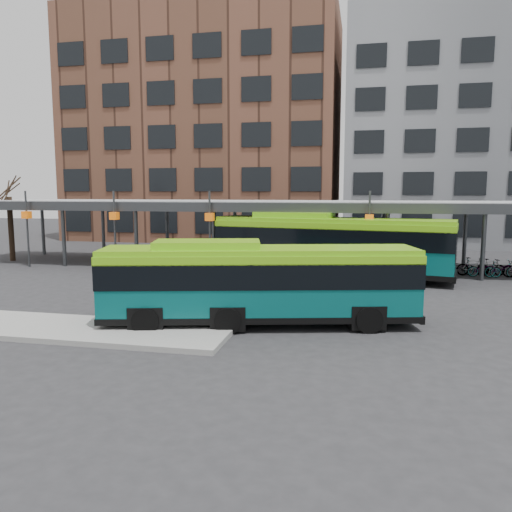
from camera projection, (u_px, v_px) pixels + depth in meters
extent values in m
plane|color=#28282B|center=(210.00, 316.00, 19.18)|extent=(120.00, 120.00, 0.00)
cube|color=gray|center=(33.00, 326.00, 17.40)|extent=(14.00, 3.00, 0.18)
cube|color=#999B9E|center=(271.00, 204.00, 31.27)|extent=(40.00, 6.00, 0.35)
cube|color=#383A3D|center=(262.00, 208.00, 28.38)|extent=(40.00, 0.15, 0.55)
cylinder|color=#383A3D|center=(43.00, 229.00, 37.70)|extent=(0.24, 0.24, 3.80)
cylinder|color=#383A3D|center=(64.00, 237.00, 31.81)|extent=(0.24, 0.24, 3.80)
cylinder|color=#383A3D|center=(103.00, 231.00, 36.66)|extent=(0.24, 0.24, 3.80)
cylinder|color=#383A3D|center=(136.00, 238.00, 30.77)|extent=(0.24, 0.24, 3.80)
cylinder|color=#383A3D|center=(167.00, 232.00, 35.62)|extent=(0.24, 0.24, 3.80)
cylinder|color=#383A3D|center=(214.00, 240.00, 29.74)|extent=(0.24, 0.24, 3.80)
cylinder|color=#383A3D|center=(235.00, 233.00, 34.59)|extent=(0.24, 0.24, 3.80)
cylinder|color=#383A3D|center=(297.00, 241.00, 28.70)|extent=(0.24, 0.24, 3.80)
cylinder|color=#383A3D|center=(307.00, 234.00, 33.55)|extent=(0.24, 0.24, 3.80)
cylinder|color=#383A3D|center=(387.00, 243.00, 27.66)|extent=(0.24, 0.24, 3.80)
cylinder|color=#383A3D|center=(383.00, 236.00, 32.51)|extent=(0.24, 0.24, 3.80)
cylinder|color=#383A3D|center=(483.00, 245.00, 26.63)|extent=(0.24, 0.24, 3.80)
cylinder|color=#383A3D|center=(465.00, 237.00, 31.48)|extent=(0.24, 0.24, 3.80)
cylinder|color=#383A3D|center=(27.00, 229.00, 31.38)|extent=(0.12, 0.12, 4.80)
cube|color=orange|center=(27.00, 215.00, 31.27)|extent=(0.45, 0.45, 0.45)
cylinder|color=#383A3D|center=(115.00, 231.00, 30.14)|extent=(0.12, 0.12, 4.80)
cube|color=orange|center=(114.00, 216.00, 30.02)|extent=(0.45, 0.45, 0.45)
cylinder|color=#383A3D|center=(210.00, 232.00, 28.90)|extent=(0.12, 0.12, 4.80)
cube|color=orange|center=(210.00, 217.00, 28.78)|extent=(0.45, 0.45, 0.45)
cylinder|color=#383A3D|center=(369.00, 235.00, 27.03)|extent=(0.12, 0.12, 4.80)
cube|color=orange|center=(369.00, 219.00, 26.91)|extent=(0.45, 0.45, 0.45)
cylinder|color=black|center=(11.00, 229.00, 34.26)|extent=(0.36, 0.36, 4.40)
cylinder|color=black|center=(10.00, 191.00, 33.91)|extent=(0.08, 1.63, 1.59)
cylinder|color=black|center=(10.00, 191.00, 34.02)|extent=(1.63, 0.13, 1.59)
cylinder|color=black|center=(7.00, 191.00, 33.94)|extent=(0.15, 1.63, 1.59)
cylinder|color=black|center=(8.00, 191.00, 33.83)|extent=(1.63, 0.10, 1.59)
cube|color=brown|center=(208.00, 130.00, 50.86)|extent=(26.00, 14.00, 22.00)
cube|color=slate|center=(480.00, 134.00, 45.60)|extent=(24.00, 14.00, 20.00)
cube|color=#075353|center=(259.00, 285.00, 17.74)|extent=(11.25, 4.84, 2.30)
cube|color=black|center=(259.00, 272.00, 17.68)|extent=(11.31, 4.90, 0.87)
cube|color=#75C314|center=(259.00, 250.00, 17.58)|extent=(11.23, 4.75, 0.18)
cube|color=#75C314|center=(207.00, 245.00, 17.50)|extent=(3.96, 2.47, 0.32)
cube|color=black|center=(259.00, 313.00, 17.87)|extent=(11.32, 4.90, 0.22)
cylinder|color=black|center=(369.00, 320.00, 16.86)|extent=(0.96, 0.48, 0.92)
cylinder|color=black|center=(354.00, 305.00, 19.08)|extent=(0.96, 0.48, 0.92)
cylinder|color=black|center=(228.00, 321.00, 16.73)|extent=(0.96, 0.48, 0.92)
cylinder|color=black|center=(229.00, 306.00, 18.95)|extent=(0.96, 0.48, 0.92)
cylinder|color=black|center=(145.00, 321.00, 16.65)|extent=(0.96, 0.48, 0.92)
cylinder|color=black|center=(157.00, 306.00, 18.87)|extent=(0.96, 0.48, 0.92)
cube|color=#075353|center=(331.00, 246.00, 27.75)|extent=(13.27, 5.16, 2.71)
cube|color=black|center=(331.00, 237.00, 27.68)|extent=(13.34, 5.24, 1.03)
cube|color=#75C314|center=(331.00, 220.00, 27.56)|extent=(13.25, 5.05, 0.22)
cube|color=#75C314|center=(294.00, 215.00, 28.38)|extent=(4.63, 2.75, 0.38)
cube|color=black|center=(330.00, 268.00, 27.91)|extent=(13.35, 5.24, 0.26)
cylinder|color=black|center=(408.00, 276.00, 25.01)|extent=(1.13, 0.53, 1.08)
cylinder|color=black|center=(413.00, 269.00, 27.42)|extent=(1.13, 0.53, 1.08)
cylinder|color=black|center=(301.00, 269.00, 27.21)|extent=(1.13, 0.53, 1.08)
cylinder|color=black|center=(315.00, 263.00, 29.61)|extent=(1.13, 0.53, 1.08)
cylinder|color=black|center=(246.00, 266.00, 28.47)|extent=(1.13, 0.53, 1.08)
cylinder|color=black|center=(264.00, 260.00, 30.88)|extent=(1.13, 0.53, 1.08)
imported|color=slate|center=(459.00, 267.00, 28.59)|extent=(1.77, 0.73, 0.91)
imported|color=slate|center=(473.00, 267.00, 28.25)|extent=(1.75, 0.50, 1.05)
imported|color=slate|center=(484.00, 269.00, 27.81)|extent=(1.79, 0.71, 0.92)
imported|color=slate|center=(491.00, 267.00, 28.17)|extent=(1.72, 0.87, 1.00)
imported|color=slate|center=(501.00, 269.00, 27.72)|extent=(1.94, 1.00, 0.97)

